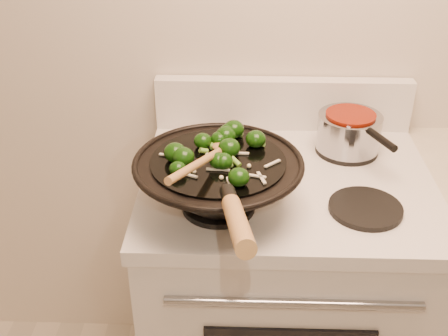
{
  "coord_description": "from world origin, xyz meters",
  "views": [
    {
      "loc": [
        -0.35,
        -0.12,
        1.71
      ],
      "look_at": [
        -0.39,
        1.03,
        1.03
      ],
      "focal_mm": 45.0,
      "sensor_mm": 36.0,
      "label": 1
    }
  ],
  "objects": [
    {
      "name": "stirfry",
      "position": [
        -0.4,
        1.05,
        1.07
      ],
      "size": [
        0.29,
        0.28,
        0.05
      ],
      "color": "black",
      "rests_on": "wok"
    },
    {
      "name": "stove",
      "position": [
        -0.22,
        1.17,
        0.47
      ],
      "size": [
        0.78,
        0.67,
        1.08
      ],
      "color": "white",
      "rests_on": "ground"
    },
    {
      "name": "saucepan",
      "position": [
        -0.04,
        1.32,
        0.99
      ],
      "size": [
        0.18,
        0.28,
        0.11
      ],
      "color": "#94979C",
      "rests_on": "stove"
    },
    {
      "name": "wooden_spoon",
      "position": [
        -0.41,
        0.99,
        1.09
      ],
      "size": [
        0.16,
        0.31,
        0.09
      ],
      "color": "#A77741",
      "rests_on": "wok"
    },
    {
      "name": "wok",
      "position": [
        -0.4,
        1.01,
        1.0
      ],
      "size": [
        0.41,
        0.67,
        0.25
      ],
      "color": "black",
      "rests_on": "stove"
    }
  ]
}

